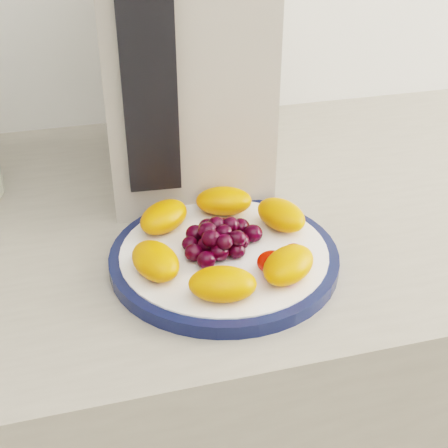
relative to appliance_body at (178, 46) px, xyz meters
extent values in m
cylinder|color=#0E163A|center=(-0.01, -0.24, -0.16)|extent=(0.25, 0.25, 0.01)
cylinder|color=white|center=(-0.01, -0.24, -0.16)|extent=(0.22, 0.22, 0.02)
cube|color=#A79D90|center=(0.00, 0.00, 0.00)|extent=(0.21, 0.29, 0.34)
cube|color=black|center=(-0.06, -0.14, 0.00)|extent=(0.06, 0.02, 0.25)
ellipsoid|color=#E06204|center=(0.07, -0.21, -0.14)|extent=(0.06, 0.08, 0.03)
ellipsoid|color=#E06204|center=(0.02, -0.16, -0.14)|extent=(0.07, 0.06, 0.03)
ellipsoid|color=#E06204|center=(-0.06, -0.18, -0.14)|extent=(0.08, 0.08, 0.03)
ellipsoid|color=#E06204|center=(-0.08, -0.26, -0.14)|extent=(0.06, 0.07, 0.03)
ellipsoid|color=#E06204|center=(-0.03, -0.32, -0.14)|extent=(0.07, 0.06, 0.03)
ellipsoid|color=#E06204|center=(0.04, -0.30, -0.14)|extent=(0.08, 0.07, 0.03)
ellipsoid|color=black|center=(-0.01, -0.24, -0.14)|extent=(0.02, 0.02, 0.02)
ellipsoid|color=black|center=(0.01, -0.24, -0.14)|extent=(0.02, 0.02, 0.02)
ellipsoid|color=black|center=(0.00, -0.22, -0.14)|extent=(0.02, 0.02, 0.02)
ellipsoid|color=black|center=(-0.01, -0.22, -0.14)|extent=(0.02, 0.02, 0.02)
ellipsoid|color=black|center=(-0.02, -0.24, -0.14)|extent=(0.02, 0.02, 0.02)
ellipsoid|color=black|center=(-0.01, -0.26, -0.14)|extent=(0.02, 0.02, 0.02)
ellipsoid|color=black|center=(0.00, -0.26, -0.14)|extent=(0.02, 0.02, 0.02)
ellipsoid|color=black|center=(0.03, -0.23, -0.14)|extent=(0.02, 0.02, 0.02)
ellipsoid|color=black|center=(0.02, -0.22, -0.14)|extent=(0.02, 0.02, 0.02)
ellipsoid|color=black|center=(0.00, -0.21, -0.14)|extent=(0.02, 0.02, 0.02)
ellipsoid|color=black|center=(-0.01, -0.21, -0.14)|extent=(0.02, 0.02, 0.02)
ellipsoid|color=black|center=(-0.03, -0.22, -0.14)|extent=(0.02, 0.02, 0.02)
ellipsoid|color=black|center=(-0.04, -0.23, -0.14)|extent=(0.02, 0.02, 0.02)
ellipsoid|color=black|center=(-0.04, -0.25, -0.14)|extent=(0.02, 0.02, 0.02)
ellipsoid|color=black|center=(-0.03, -0.27, -0.14)|extent=(0.02, 0.02, 0.02)
ellipsoid|color=black|center=(-0.01, -0.24, -0.13)|extent=(0.02, 0.02, 0.02)
ellipsoid|color=black|center=(0.01, -0.23, -0.13)|extent=(0.02, 0.02, 0.02)
ellipsoid|color=black|center=(-0.01, -0.22, -0.13)|extent=(0.02, 0.02, 0.02)
ellipsoid|color=black|center=(-0.02, -0.23, -0.13)|extent=(0.02, 0.02, 0.02)
ellipsoid|color=black|center=(-0.02, -0.25, -0.13)|extent=(0.02, 0.02, 0.02)
ellipsoid|color=black|center=(-0.01, -0.26, -0.13)|extent=(0.02, 0.02, 0.02)
ellipsoid|color=black|center=(0.01, -0.25, -0.13)|extent=(0.02, 0.02, 0.02)
ellipsoid|color=#E70B00|center=(0.03, -0.29, -0.14)|extent=(0.03, 0.03, 0.02)
ellipsoid|color=#E70B00|center=(0.06, -0.28, -0.14)|extent=(0.04, 0.04, 0.02)
ellipsoid|color=#E70B00|center=(0.04, -0.31, -0.14)|extent=(0.04, 0.04, 0.02)
camera|label=1|loc=(-0.15, -0.77, 0.22)|focal=50.00mm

